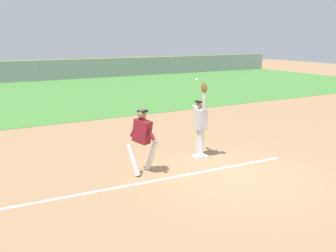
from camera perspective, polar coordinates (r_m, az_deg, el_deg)
ground_plane at (r=10.17m, az=10.38°, el=-7.40°), size 77.18×77.18×0.00m
outfield_grass at (r=24.97m, az=-14.96°, el=4.68°), size 48.47×16.60×0.01m
chalk_foul_line at (r=9.12m, az=-13.24°, el=-10.01°), size 11.99×0.65×0.01m
first_base at (r=11.49m, az=4.89°, el=-4.57°), size 0.40×0.40×0.08m
fielder at (r=11.39m, az=4.91°, el=0.90°), size 0.33×0.90×2.28m
runner at (r=9.95m, az=-3.88°, el=-1.65°), size 0.89×0.80×1.72m
baseball at (r=11.16m, az=4.33°, el=6.98°), size 0.07×0.07×0.07m
outfield_fence at (r=32.92m, az=-18.82°, el=7.89°), size 48.55×0.08×1.69m
parked_car_white at (r=36.91m, az=-20.23°, el=8.03°), size 4.40×2.12×1.25m
parked_car_red at (r=37.55m, az=-13.34°, el=8.56°), size 4.41×2.15×1.25m
parked_car_green at (r=38.75m, az=-6.37°, el=8.97°), size 4.41×2.14×1.25m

